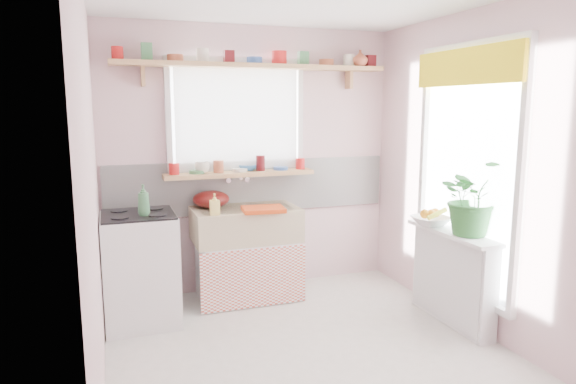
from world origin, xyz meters
name	(u,v)px	position (x,y,z in m)	size (l,w,h in m)	color
room	(349,152)	(0.66, 0.86, 1.37)	(3.20, 3.20, 3.20)	silver
sink_unit	(246,253)	(-0.15, 1.29, 0.43)	(0.95, 0.65, 1.11)	white
cooker	(141,268)	(-1.10, 1.05, 0.46)	(0.58, 0.58, 0.93)	white
radiator_ledge	(453,276)	(1.30, 0.20, 0.40)	(0.22, 0.95, 0.78)	white
windowsill	(240,174)	(-0.15, 1.48, 1.14)	(1.40, 0.22, 0.04)	tan
pine_shelf	(255,66)	(0.00, 1.47, 2.12)	(2.52, 0.24, 0.04)	tan
shelf_crockery	(255,58)	(0.00, 1.47, 2.20)	(2.47, 0.11, 0.12)	red
sill_crockery	(238,166)	(-0.17, 1.48, 1.22)	(1.35, 0.11, 0.12)	red
dish_tray	(263,209)	(-0.04, 1.10, 0.87)	(0.36, 0.27, 0.04)	#E14614
colander	(211,199)	(-0.44, 1.43, 0.93)	(0.33, 0.33, 0.15)	#56100E
jade_plant	(473,197)	(1.33, 0.05, 1.07)	(0.53, 0.46, 0.59)	#2A692C
fruit_bowl	(431,221)	(1.22, 0.42, 0.81)	(0.31, 0.31, 0.08)	silver
herb_pot	(465,221)	(1.33, 0.13, 0.87)	(0.10, 0.07, 0.19)	#2B6126
soap_bottle_sink	(215,204)	(-0.47, 1.10, 0.94)	(0.08, 0.08, 0.18)	#F2DA6B
sill_cup	(202,167)	(-0.50, 1.49, 1.21)	(0.13, 0.13, 0.10)	silver
sill_bowl	(248,168)	(-0.06, 1.54, 1.19)	(0.18, 0.18, 0.06)	teal
shelf_vase	(360,58)	(1.03, 1.41, 2.22)	(0.15, 0.15, 0.15)	#AA5034
cooker_bottle	(143,200)	(-1.06, 0.96, 1.04)	(0.09, 0.10, 0.25)	#3B7748
fruit	(432,214)	(1.23, 0.43, 0.87)	(0.20, 0.14, 0.10)	orange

